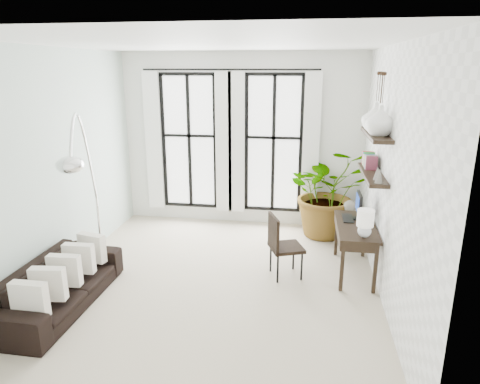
% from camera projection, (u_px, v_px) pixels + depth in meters
% --- Properties ---
extents(floor, '(5.00, 5.00, 0.00)m').
position_uv_depth(floor, '(215.00, 281.00, 6.06)').
color(floor, '#C1B299').
rests_on(floor, ground).
extents(ceiling, '(5.00, 5.00, 0.00)m').
position_uv_depth(ceiling, '(211.00, 43.00, 5.17)').
color(ceiling, white).
rests_on(ceiling, wall_back).
extents(wall_left, '(0.00, 5.00, 5.00)m').
position_uv_depth(wall_left, '(55.00, 166.00, 5.95)').
color(wall_left, silver).
rests_on(wall_left, floor).
extents(wall_right, '(0.00, 5.00, 5.00)m').
position_uv_depth(wall_right, '(391.00, 178.00, 5.29)').
color(wall_right, white).
rests_on(wall_right, floor).
extents(wall_back, '(4.50, 0.00, 4.50)m').
position_uv_depth(wall_back, '(242.00, 141.00, 7.99)').
color(wall_back, white).
rests_on(wall_back, floor).
extents(windows, '(3.26, 0.13, 2.65)m').
position_uv_depth(windows, '(231.00, 143.00, 7.96)').
color(windows, white).
rests_on(windows, wall_back).
extents(wall_shelves, '(0.25, 1.30, 0.60)m').
position_uv_depth(wall_shelves, '(373.00, 158.00, 5.85)').
color(wall_shelves, black).
rests_on(wall_shelves, wall_right).
extents(sofa, '(0.81, 2.01, 0.59)m').
position_uv_depth(sofa, '(59.00, 285.00, 5.36)').
color(sofa, black).
rests_on(sofa, floor).
extents(throw_pillows, '(0.40, 1.52, 0.40)m').
position_uv_depth(throw_pillows, '(65.00, 270.00, 5.29)').
color(throw_pillows, silver).
rests_on(throw_pillows, sofa).
extents(plant, '(1.75, 1.62, 1.62)m').
position_uv_depth(plant, '(328.00, 192.00, 7.53)').
color(plant, '#2D7228').
rests_on(plant, floor).
extents(desk, '(0.54, 1.27, 1.14)m').
position_uv_depth(desk, '(356.00, 229.00, 6.08)').
color(desk, black).
rests_on(desk, floor).
extents(desk_chair, '(0.57, 0.57, 0.93)m').
position_uv_depth(desk_chair, '(281.00, 242.00, 6.06)').
color(desk_chair, black).
rests_on(desk_chair, floor).
extents(arc_lamp, '(0.74, 1.62, 2.38)m').
position_uv_depth(arc_lamp, '(81.00, 153.00, 5.56)').
color(arc_lamp, silver).
rests_on(arc_lamp, floor).
extents(buddha, '(0.43, 0.43, 0.78)m').
position_uv_depth(buddha, '(349.00, 226.00, 7.27)').
color(buddha, gray).
rests_on(buddha, floor).
extents(vase_a, '(0.37, 0.37, 0.38)m').
position_uv_depth(vase_a, '(380.00, 121.00, 5.43)').
color(vase_a, white).
rests_on(vase_a, shelf_upper).
extents(vase_b, '(0.37, 0.37, 0.38)m').
position_uv_depth(vase_b, '(376.00, 117.00, 5.81)').
color(vase_b, white).
rests_on(vase_b, shelf_upper).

